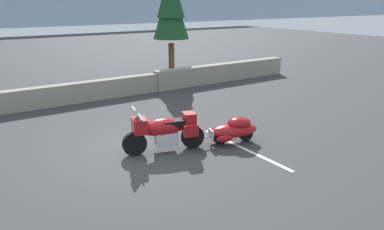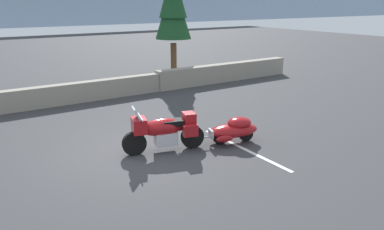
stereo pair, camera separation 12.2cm
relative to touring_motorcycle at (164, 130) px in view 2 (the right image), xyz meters
The scene contains 6 objects.
ground_plane 1.01m from the touring_motorcycle, 149.55° to the left, with size 80.00×80.00×0.00m, color #38383A.
stone_guard_wall 6.54m from the touring_motorcycle, 94.62° to the left, with size 24.00×0.60×0.92m.
touring_motorcycle is the anchor object (origin of this frame).
car_shaped_trailer 2.12m from the touring_motorcycle, 15.12° to the right, with size 2.22×1.08×0.76m.
pine_tree_tall 10.88m from the touring_motorcycle, 57.69° to the left, with size 1.89×1.89×6.46m.
parking_stripe_marker 2.34m from the touring_motorcycle, 29.15° to the right, with size 0.12×3.60×0.01m, color silver.
Camera 2 is at (-3.89, -8.74, 3.98)m, focal length 34.39 mm.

